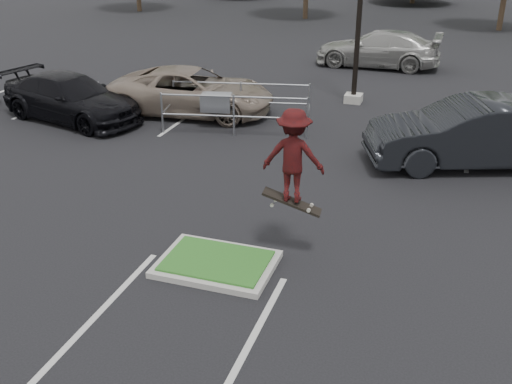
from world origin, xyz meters
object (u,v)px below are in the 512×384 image
(car_l_black, at_px, (69,98))
(car_r_charc, at_px, (472,133))
(car_l_tan, at_px, (191,91))
(cart_corral, at_px, (221,102))
(skateboarder, at_px, (293,156))
(car_far_silver, at_px, (378,49))

(car_l_black, height_order, car_r_charc, car_r_charc)
(car_l_tan, bearing_deg, car_r_charc, -107.63)
(cart_corral, distance_m, car_l_tan, 1.81)
(skateboarder, distance_m, car_r_charc, 6.95)
(cart_corral, bearing_deg, car_r_charc, -18.71)
(skateboarder, bearing_deg, car_l_black, -38.47)
(cart_corral, relative_size, skateboarder, 2.29)
(car_r_charc, xyz_separation_m, car_far_silver, (-4.02, 11.00, -0.11))
(cart_corral, relative_size, car_l_black, 0.93)
(skateboarder, xyz_separation_m, car_r_charc, (3.30, 6.00, -1.16))
(car_r_charc, height_order, car_far_silver, car_r_charc)
(cart_corral, height_order, car_l_tan, car_l_tan)
(car_r_charc, distance_m, car_far_silver, 11.71)
(skateboarder, height_order, car_l_black, skateboarder)
(cart_corral, bearing_deg, car_far_silver, 59.10)
(cart_corral, xyz_separation_m, car_r_charc, (7.50, -0.89, 0.09))
(car_r_charc, bearing_deg, skateboarder, -49.11)
(car_l_tan, distance_m, car_l_black, 3.99)
(skateboarder, height_order, car_l_tan, skateboarder)
(cart_corral, xyz_separation_m, skateboarder, (4.20, -6.89, 1.25))
(cart_corral, distance_m, car_far_silver, 10.69)
(car_l_tan, height_order, car_far_silver, car_far_silver)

